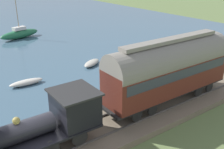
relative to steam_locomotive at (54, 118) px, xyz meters
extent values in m
cube|color=#4C4742|center=(0.91, 1.01, -1.58)|extent=(0.07, 54.88, 0.12)
cylinder|color=black|center=(-0.91, -0.92, -1.06)|extent=(0.12, 0.92, 0.92)
cylinder|color=black|center=(0.91, -0.92, -1.06)|extent=(0.12, 0.92, 0.92)
cylinder|color=black|center=(-0.91, 0.70, -1.06)|extent=(0.12, 0.92, 0.92)
cylinder|color=black|center=(0.91, 0.70, -1.06)|extent=(0.12, 0.92, 0.92)
cylinder|color=black|center=(0.91, 2.32, -1.06)|extent=(0.12, 0.92, 0.92)
cube|color=black|center=(0.00, 0.70, -0.68)|extent=(2.32, 5.89, 0.12)
cylinder|color=black|center=(0.00, 1.88, -0.12)|extent=(1.01, 3.53, 1.01)
sphere|color=tan|center=(0.00, 1.88, 0.53)|extent=(0.36, 0.36, 0.36)
cube|color=black|center=(0.00, -1.21, 0.23)|extent=(2.22, 2.06, 1.71)
cube|color=#282828|center=(0.00, -1.21, 1.14)|extent=(2.42, 2.30, 0.10)
cylinder|color=black|center=(-0.91, -12.03, -1.14)|extent=(0.12, 0.76, 0.76)
cylinder|color=black|center=(0.91, -12.03, -1.14)|extent=(0.12, 0.76, 0.76)
cylinder|color=black|center=(-0.91, -10.76, -1.14)|extent=(0.12, 0.76, 0.76)
cylinder|color=black|center=(0.91, -10.76, -1.14)|extent=(0.12, 0.76, 0.76)
cylinder|color=black|center=(-0.91, -6.15, -1.14)|extent=(0.12, 0.76, 0.76)
cylinder|color=black|center=(0.91, -6.15, -1.14)|extent=(0.12, 0.76, 0.76)
cylinder|color=black|center=(-0.91, -4.87, -1.14)|extent=(0.12, 0.76, 0.76)
cylinder|color=black|center=(0.91, -4.87, -1.14)|extent=(0.12, 0.76, 0.76)
cube|color=black|center=(0.00, -8.45, -0.83)|extent=(2.03, 10.23, 0.16)
cube|color=#5B2319|center=(0.00, -8.45, 0.40)|extent=(2.26, 9.82, 2.30)
cube|color=#2D333D|center=(0.00, -8.45, 0.80)|extent=(2.29, 9.21, 0.64)
cylinder|color=gray|center=(0.00, -8.45, 1.54)|extent=(2.37, 9.82, 2.37)
cube|color=gray|center=(0.00, -8.45, 2.85)|extent=(0.79, 8.18, 0.24)
ellipsoid|color=#236B42|center=(25.61, -6.15, -1.45)|extent=(2.90, 5.98, 1.15)
cylinder|color=#9E8460|center=(25.61, -6.15, 1.71)|extent=(0.10, 0.10, 5.16)
cube|color=silver|center=(25.61, -6.15, -0.65)|extent=(1.28, 1.91, 0.45)
ellipsoid|color=#B7B2A3|center=(6.95, -10.51, -1.82)|extent=(1.36, 2.18, 0.41)
ellipsoid|color=#B7B2A3|center=(10.37, -8.57, -1.80)|extent=(2.17, 2.68, 0.46)
ellipsoid|color=beige|center=(9.43, -1.52, -1.80)|extent=(0.89, 2.84, 0.46)
camera|label=1|loc=(-11.19, 4.37, 7.19)|focal=42.00mm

